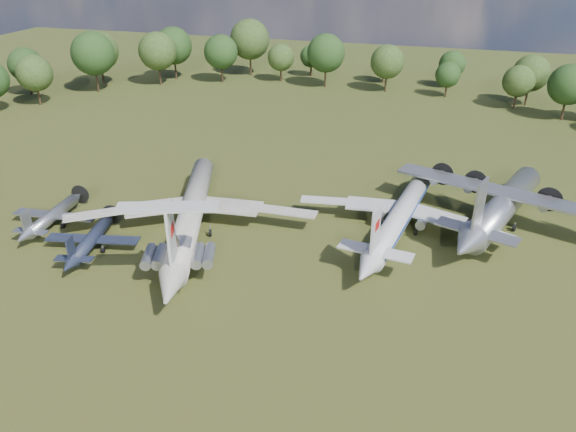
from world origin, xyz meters
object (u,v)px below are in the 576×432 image
(an12_transport, at_px, (502,209))
(small_prop_northwest, at_px, (53,218))
(tu104_jet, at_px, (402,216))
(person_on_il62, at_px, (177,241))
(il62_airliner, at_px, (192,216))
(small_prop_west, at_px, (91,242))

(an12_transport, relative_size, small_prop_northwest, 2.14)
(tu104_jet, bearing_deg, person_on_il62, -131.49)
(il62_airliner, bearing_deg, an12_transport, 0.56)
(person_on_il62, bearing_deg, il62_airliner, -66.98)
(tu104_jet, height_order, an12_transport, an12_transport)
(an12_transport, xyz_separation_m, person_on_il62, (-37.46, -25.90, 2.89))
(small_prop_west, bearing_deg, il62_airliner, 29.67)
(small_prop_northwest, bearing_deg, person_on_il62, -22.39)
(il62_airliner, relative_size, tu104_jet, 1.14)
(il62_airliner, xyz_separation_m, an12_transport, (41.36, 14.08, 0.14))
(small_prop_west, bearing_deg, small_prop_northwest, 142.69)
(il62_airliner, distance_m, small_prop_northwest, 19.93)
(person_on_il62, bearing_deg, an12_transport, -140.56)
(small_prop_northwest, xyz_separation_m, person_on_il62, (23.30, -7.41, 4.02))
(an12_transport, height_order, small_prop_northwest, an12_transport)
(il62_airliner, relative_size, small_prop_west, 2.71)
(small_prop_northwest, distance_m, person_on_il62, 24.78)
(tu104_jet, relative_size, person_on_il62, 24.40)
(tu104_jet, distance_m, an12_transport, 14.52)
(small_prop_west, distance_m, person_on_il62, 14.94)
(an12_transport, xyz_separation_m, small_prop_northwest, (-60.77, -18.48, -1.13))
(il62_airliner, height_order, small_prop_northwest, il62_airliner)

